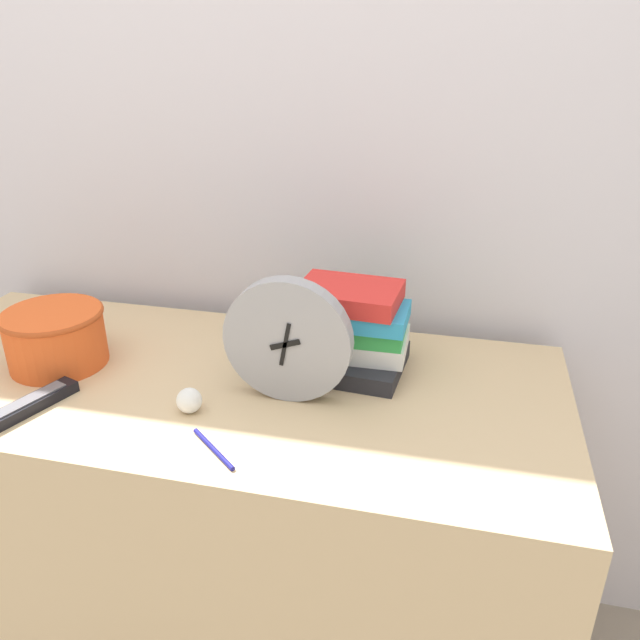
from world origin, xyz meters
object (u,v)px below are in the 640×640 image
(basket, at_px, (55,335))
(book_stack, at_px, (351,329))
(desk_clock, at_px, (288,341))
(crumpled_paper_ball, at_px, (189,400))
(pen, at_px, (213,449))
(tv_remote, at_px, (31,404))

(basket, bearing_deg, book_stack, 12.23)
(desk_clock, height_order, book_stack, desk_clock)
(crumpled_paper_ball, bearing_deg, basket, 162.50)
(basket, bearing_deg, crumpled_paper_ball, -17.50)
(crumpled_paper_ball, height_order, pen, crumpled_paper_ball)
(desk_clock, distance_m, crumpled_paper_ball, 0.20)
(desk_clock, bearing_deg, book_stack, 58.29)
(tv_remote, relative_size, crumpled_paper_ball, 3.90)
(basket, height_order, pen, basket)
(book_stack, distance_m, basket, 0.59)
(tv_remote, xyz_separation_m, pen, (0.36, -0.04, -0.01))
(tv_remote, bearing_deg, pen, -6.23)
(desk_clock, height_order, crumpled_paper_ball, desk_clock)
(basket, xyz_separation_m, pen, (0.41, -0.20, -0.06))
(basket, distance_m, pen, 0.46)
(crumpled_paper_ball, bearing_deg, desk_clock, 28.82)
(crumpled_paper_ball, bearing_deg, pen, -49.49)
(tv_remote, bearing_deg, crumpled_paper_ball, 11.90)
(desk_clock, xyz_separation_m, crumpled_paper_ball, (-0.16, -0.09, -0.09))
(desk_clock, xyz_separation_m, basket, (-0.49, 0.02, -0.05))
(pen, bearing_deg, desk_clock, 68.28)
(book_stack, relative_size, tv_remote, 1.34)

